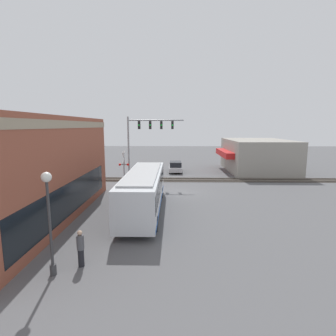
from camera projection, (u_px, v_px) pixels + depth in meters
The scene contains 11 objects.
ground_plane at pixel (179, 192), 26.13m from camera, with size 120.00×120.00×0.00m, color #565659.
brick_building at pixel (5, 170), 17.82m from camera, with size 18.05×9.16×7.20m.
shop_building at pixel (257, 155), 38.09m from camera, with size 11.89×9.55×4.57m.
city_bus at pixel (144, 189), 20.15m from camera, with size 11.66×2.59×3.12m.
traffic_signal_gantry at pixel (145, 134), 29.64m from camera, with size 0.42×6.37×7.58m.
crossing_signal at pixel (124, 165), 29.09m from camera, with size 1.41×1.18×3.81m.
streetlamp at pixel (49, 215), 11.22m from camera, with size 0.44×0.44×4.65m.
rail_track_near at pixel (178, 180), 32.05m from camera, with size 2.60×60.00×0.15m.
parked_car_silver at pixel (176, 167), 37.49m from camera, with size 4.47×1.82×1.52m.
pedestrian_by_lamp at pixel (81, 248), 12.23m from camera, with size 0.34×0.34×1.77m.
pedestrian_at_crossing at pixel (134, 176), 29.75m from camera, with size 0.34×0.34×1.83m.
Camera 1 is at (-25.43, 0.55, 6.56)m, focal length 28.00 mm.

